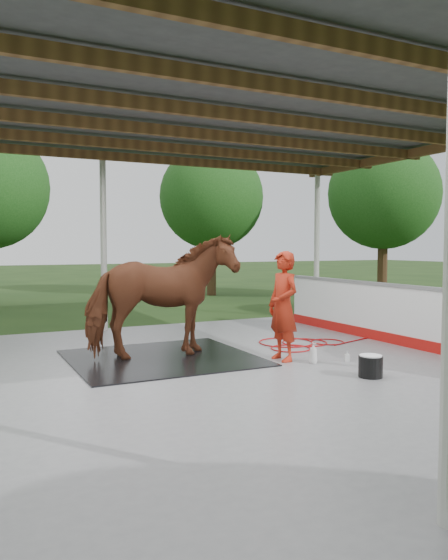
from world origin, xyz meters
name	(u,v)px	position (x,y,z in m)	size (l,w,h in m)	color
ground	(185,379)	(0.00, 0.00, 0.00)	(100.00, 100.00, 0.00)	#1E3814
concrete_slab	(185,377)	(0.00, 0.00, 0.03)	(12.00, 10.00, 0.05)	slate
pavilion_structure	(183,100)	(0.00, 0.00, 3.97)	(12.60, 10.60, 4.05)	beige
dasher_board	(420,319)	(4.60, 0.00, 0.59)	(0.16, 8.00, 1.15)	#B0120E
tree_belt	(180,127)	(0.30, 0.90, 3.79)	(28.00, 28.00, 5.80)	#382314
rubber_mat	(162,358)	(0.12, 1.29, 0.06)	(2.96, 2.77, 0.02)	black
horse	(162,296)	(0.12, 1.29, 1.10)	(1.11, 2.43, 2.05)	brown
handler	(283,306)	(1.85, 0.28, 0.95)	(0.65, 0.43, 1.79)	red
wash_bucket	(371,366)	(2.36, -1.25, 0.21)	(0.34, 0.34, 0.32)	black
soap_bottle_a	(313,353)	(2.16, -0.14, 0.22)	(0.13, 0.13, 0.33)	silver
soap_bottle_b	(347,356)	(2.74, -0.26, 0.14)	(0.08, 0.08, 0.17)	#338CD8
hose_coil	(299,343)	(2.92, 1.41, 0.06)	(2.51, 1.45, 0.02)	#A50B0E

